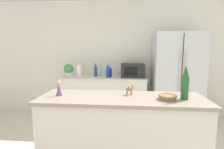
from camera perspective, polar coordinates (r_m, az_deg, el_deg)
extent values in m
cube|color=silver|center=(3.98, 2.57, 5.19)|extent=(8.00, 0.06, 2.55)
cube|color=silver|center=(3.82, -2.67, -7.70)|extent=(1.77, 0.60, 0.88)
cube|color=silver|center=(3.72, -2.71, -0.94)|extent=(1.80, 0.63, 0.03)
cube|color=silver|center=(3.74, 20.18, -1.25)|extent=(0.92, 0.71, 1.81)
cube|color=black|center=(3.40, 21.71, -2.24)|extent=(0.01, 0.01, 1.73)
cylinder|color=#B2B5BA|center=(3.36, 21.06, -0.77)|extent=(0.02, 0.02, 0.99)
cylinder|color=#B2B5BA|center=(3.39, 22.68, -0.78)|extent=(0.02, 0.02, 0.99)
cube|color=beige|center=(2.03, 3.04, -21.44)|extent=(1.68, 0.52, 0.96)
cube|color=gray|center=(1.84, 3.16, -7.80)|extent=(1.72, 0.56, 0.03)
cylinder|color=silver|center=(3.85, -13.89, 0.02)|extent=(0.15, 0.15, 0.08)
sphere|color=#478E4C|center=(3.84, -13.95, 1.79)|extent=(0.21, 0.21, 0.21)
cylinder|color=white|center=(3.73, -10.75, 1.18)|extent=(0.10, 0.10, 0.25)
cube|color=black|center=(3.69, 6.80, 1.39)|extent=(0.48, 0.36, 0.28)
cube|color=black|center=(3.50, 6.17, 1.04)|extent=(0.26, 0.01, 0.17)
cylinder|color=navy|center=(3.69, -0.48, 0.37)|extent=(0.06, 0.06, 0.14)
cone|color=navy|center=(3.67, -0.48, 2.09)|extent=(0.06, 0.06, 0.08)
cylinder|color=gold|center=(3.67, -0.48, 2.78)|extent=(0.02, 0.02, 0.01)
cylinder|color=navy|center=(3.61, -1.32, 0.52)|extent=(0.08, 0.08, 0.18)
cone|color=navy|center=(3.59, -1.33, 2.78)|extent=(0.08, 0.08, 0.10)
cylinder|color=gold|center=(3.59, -1.33, 3.66)|extent=(0.03, 0.03, 0.01)
cylinder|color=navy|center=(3.75, -5.38, 0.83)|extent=(0.06, 0.06, 0.19)
cone|color=navy|center=(3.73, -5.41, 3.07)|extent=(0.06, 0.06, 0.11)
cylinder|color=gold|center=(3.73, -5.42, 3.95)|extent=(0.02, 0.02, 0.01)
cylinder|color=#B2B7BC|center=(3.75, -4.08, 0.82)|extent=(0.07, 0.07, 0.19)
cone|color=#B2B7BC|center=(3.73, -4.11, 3.04)|extent=(0.07, 0.07, 0.10)
cylinder|color=gold|center=(3.73, -4.11, 3.90)|extent=(0.02, 0.02, 0.01)
cylinder|color=#235628|center=(1.86, 22.68, -4.27)|extent=(0.07, 0.07, 0.22)
cone|color=#235628|center=(1.83, 22.97, 0.87)|extent=(0.07, 0.07, 0.12)
cylinder|color=gold|center=(1.83, 23.08, 2.88)|extent=(0.03, 0.03, 0.01)
cylinder|color=#8C6647|center=(1.81, 17.67, -7.17)|extent=(0.17, 0.17, 0.04)
torus|color=#8C6647|center=(1.81, 17.70, -6.55)|extent=(0.18, 0.18, 0.01)
ellipsoid|color=olive|center=(1.91, 5.61, -4.75)|extent=(0.09, 0.07, 0.04)
sphere|color=olive|center=(1.90, 5.62, -4.22)|extent=(0.03, 0.03, 0.03)
cylinder|color=olive|center=(1.89, 6.71, -4.30)|extent=(0.01, 0.01, 0.04)
sphere|color=olive|center=(1.88, 6.72, -3.72)|extent=(0.02, 0.02, 0.02)
cylinder|color=olive|center=(1.92, 6.43, -5.96)|extent=(0.01, 0.01, 0.04)
cylinder|color=olive|center=(1.90, 6.14, -6.12)|extent=(0.01, 0.01, 0.04)
cylinder|color=olive|center=(1.94, 5.06, -5.80)|extent=(0.01, 0.01, 0.04)
cylinder|color=olive|center=(1.92, 4.76, -5.95)|extent=(0.01, 0.01, 0.04)
cone|color=#6B4784|center=(1.95, -16.87, -4.87)|extent=(0.07, 0.07, 0.12)
sphere|color=tan|center=(1.93, -16.97, -2.51)|extent=(0.04, 0.04, 0.04)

